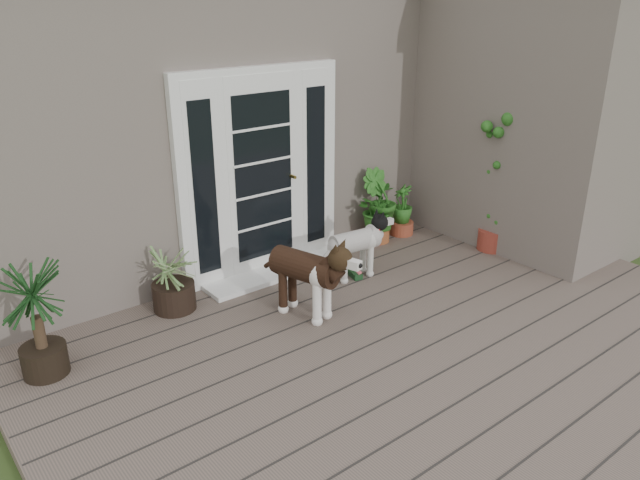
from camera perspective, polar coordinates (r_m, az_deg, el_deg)
deck at (r=5.37m, az=10.01°, el=-10.38°), size 6.20×4.60×0.12m
house_main at (r=8.09m, az=-12.60°, el=11.90°), size 7.40×4.00×3.10m
house_wing at (r=7.67m, az=19.40°, el=10.65°), size 1.60×2.40×3.10m
door_unit at (r=6.32m, az=-5.54°, el=6.23°), size 1.90×0.14×2.15m
door_step at (r=6.53m, az=-4.24°, el=-3.03°), size 1.60×0.40×0.05m
brindle_dog at (r=5.58m, az=-1.42°, el=-3.78°), size 0.60×0.93×0.72m
white_dog at (r=6.36m, az=3.27°, el=-1.05°), size 0.75×0.38×0.60m
spider_plant at (r=5.85m, az=-13.71°, el=-3.19°), size 0.77×0.77×0.71m
yucca at (r=5.16m, az=-25.03°, el=-6.81°), size 0.76×0.76×0.97m
herb_a at (r=7.27m, az=5.13°, el=2.04°), size 0.68×0.68×0.62m
herb_b at (r=7.31m, az=5.55°, el=2.34°), size 0.63×0.63×0.67m
herb_c at (r=7.60m, az=7.68°, el=2.31°), size 0.40×0.40×0.49m
sapling at (r=7.16m, az=16.42°, el=5.60°), size 0.56×0.56×1.74m
clog_left at (r=6.47m, az=0.46°, el=-3.10°), size 0.24×0.29×0.08m
clog_right at (r=6.48m, az=3.21°, el=-3.07°), size 0.19×0.30×0.08m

